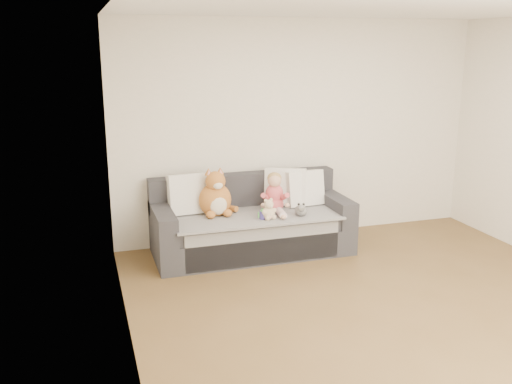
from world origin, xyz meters
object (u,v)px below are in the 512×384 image
sofa (251,226)px  toddler (275,196)px  sippy_cup (263,214)px  teddy_bear (269,211)px  plush_cat (216,197)px

sofa → toddler: toddler is taller
toddler → sippy_cup: size_ratio=3.91×
sofa → toddler: (0.25, -0.10, 0.35)m
teddy_bear → sippy_cup: size_ratio=1.96×
plush_cat → teddy_bear: plush_cat is taller
toddler → teddy_bear: (-0.14, -0.23, -0.10)m
plush_cat → sippy_cup: plush_cat is taller
sofa → teddy_bear: 0.42m
teddy_bear → sippy_cup: (-0.07, 0.01, -0.03)m
sofa → sippy_cup: sofa is taller
toddler → teddy_bear: bearing=-107.1°
sippy_cup → sofa: bearing=96.8°
toddler → teddy_bear: size_ratio=2.00×
sofa → toddler: 0.44m
toddler → plush_cat: plush_cat is taller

